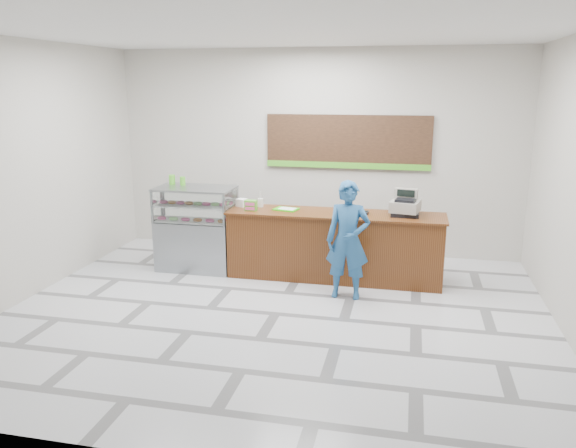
% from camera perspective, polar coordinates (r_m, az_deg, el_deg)
% --- Properties ---
extents(floor, '(7.00, 7.00, 0.00)m').
position_cam_1_polar(floor, '(7.38, -1.30, -9.11)').
color(floor, silver).
rests_on(floor, ground).
extents(back_wall, '(7.00, 0.00, 7.00)m').
position_cam_1_polar(back_wall, '(9.79, 2.85, 7.27)').
color(back_wall, '#BCB7AD').
rests_on(back_wall, floor).
extents(ceiling, '(7.00, 7.00, 0.00)m').
position_cam_1_polar(ceiling, '(6.81, -1.47, 19.08)').
color(ceiling, silver).
rests_on(ceiling, back_wall).
extents(sales_counter, '(3.26, 0.76, 1.03)m').
position_cam_1_polar(sales_counter, '(8.55, 4.75, -2.21)').
color(sales_counter, '#5B2F12').
rests_on(sales_counter, floor).
extents(display_case, '(1.22, 0.72, 1.33)m').
position_cam_1_polar(display_case, '(9.06, -9.28, -0.36)').
color(display_case, gray).
rests_on(display_case, floor).
extents(menu_board, '(2.80, 0.06, 0.90)m').
position_cam_1_polar(menu_board, '(9.66, 6.07, 8.21)').
color(menu_board, black).
rests_on(menu_board, back_wall).
extents(cash_register, '(0.47, 0.49, 0.38)m').
position_cam_1_polar(cash_register, '(8.38, 11.83, 1.83)').
color(cash_register, black).
rests_on(cash_register, sales_counter).
extents(card_terminal, '(0.09, 0.15, 0.04)m').
position_cam_1_polar(card_terminal, '(8.38, 7.89, 1.13)').
color(card_terminal, black).
rests_on(card_terminal, sales_counter).
extents(serving_tray, '(0.40, 0.33, 0.02)m').
position_cam_1_polar(serving_tray, '(8.59, -0.18, 1.52)').
color(serving_tray, '#31D50E').
rests_on(serving_tray, sales_counter).
extents(napkin_box, '(0.18, 0.18, 0.12)m').
position_cam_1_polar(napkin_box, '(8.85, -4.72, 2.19)').
color(napkin_box, white).
rests_on(napkin_box, sales_counter).
extents(straw_cup, '(0.09, 0.09, 0.13)m').
position_cam_1_polar(straw_cup, '(8.79, -2.81, 2.18)').
color(straw_cup, silver).
rests_on(straw_cup, sales_counter).
extents(promo_box, '(0.18, 0.12, 0.16)m').
position_cam_1_polar(promo_box, '(8.55, -3.78, 1.91)').
color(promo_box, green).
rests_on(promo_box, sales_counter).
extents(donut_decal, '(0.17, 0.17, 0.00)m').
position_cam_1_polar(donut_decal, '(8.33, 6.45, 0.99)').
color(donut_decal, '#DE4F8F').
rests_on(donut_decal, sales_counter).
extents(green_cup_left, '(0.10, 0.10, 0.15)m').
position_cam_1_polar(green_cup_left, '(9.25, -11.70, 4.45)').
color(green_cup_left, green).
rests_on(green_cup_left, display_case).
extents(green_cup_right, '(0.09, 0.09, 0.13)m').
position_cam_1_polar(green_cup_right, '(9.14, -10.65, 4.32)').
color(green_cup_right, green).
rests_on(green_cup_right, display_case).
extents(customer, '(0.60, 0.40, 1.64)m').
position_cam_1_polar(customer, '(7.73, 6.10, -1.65)').
color(customer, '#215386').
rests_on(customer, floor).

